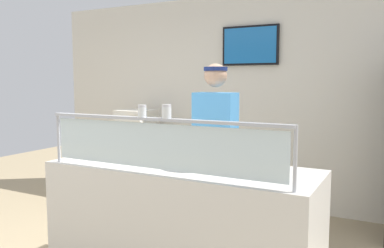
# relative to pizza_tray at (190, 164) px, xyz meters

# --- Properties ---
(shop_rear_unit) EXTENTS (6.51, 0.13, 2.70)m
(shop_rear_unit) POSITION_rel_pizza_tray_xyz_m (-0.06, 2.22, 0.39)
(shop_rear_unit) COLOR silver
(shop_rear_unit) RESTS_ON ground
(serving_counter) EXTENTS (2.11, 0.77, 0.95)m
(serving_counter) POSITION_rel_pizza_tray_xyz_m (-0.06, -0.03, -0.49)
(serving_counter) COLOR silver
(serving_counter) RESTS_ON ground
(sneeze_guard) EXTENTS (1.93, 0.06, 0.40)m
(sneeze_guard) POSITION_rel_pizza_tray_xyz_m (-0.06, -0.35, 0.24)
(sneeze_guard) COLOR #B2B5BC
(sneeze_guard) RESTS_ON serving_counter
(pizza_tray) EXTENTS (0.49, 0.49, 0.04)m
(pizza_tray) POSITION_rel_pizza_tray_xyz_m (0.00, 0.00, 0.00)
(pizza_tray) COLOR #9EA0A8
(pizza_tray) RESTS_ON serving_counter
(pizza_server) EXTENTS (0.14, 0.29, 0.01)m
(pizza_server) POSITION_rel_pizza_tray_xyz_m (-0.01, -0.02, 0.02)
(pizza_server) COLOR #ADAFB7
(pizza_server) RESTS_ON pizza_tray
(parmesan_shaker) EXTENTS (0.06, 0.06, 0.09)m
(parmesan_shaker) POSITION_rel_pizza_tray_xyz_m (-0.19, -0.35, 0.42)
(parmesan_shaker) COLOR white
(parmesan_shaker) RESTS_ON sneeze_guard
(pepper_flake_shaker) EXTENTS (0.07, 0.07, 0.10)m
(pepper_flake_shaker) POSITION_rel_pizza_tray_xyz_m (0.01, -0.35, 0.42)
(pepper_flake_shaker) COLOR white
(pepper_flake_shaker) RESTS_ON sneeze_guard
(worker_figure) EXTENTS (0.41, 0.50, 1.76)m
(worker_figure) POSITION_rel_pizza_tray_xyz_m (-0.07, 0.62, 0.04)
(worker_figure) COLOR #23232D
(worker_figure) RESTS_ON ground
(prep_shelf) EXTENTS (0.70, 0.55, 0.90)m
(prep_shelf) POSITION_rel_pizza_tray_xyz_m (-1.74, 1.73, -0.52)
(prep_shelf) COLOR #B7BABF
(prep_shelf) RESTS_ON ground
(pizza_box_stack) EXTENTS (0.48, 0.46, 0.31)m
(pizza_box_stack) POSITION_rel_pizza_tray_xyz_m (-1.74, 1.73, 0.09)
(pizza_box_stack) COLOR silver
(pizza_box_stack) RESTS_ON prep_shelf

